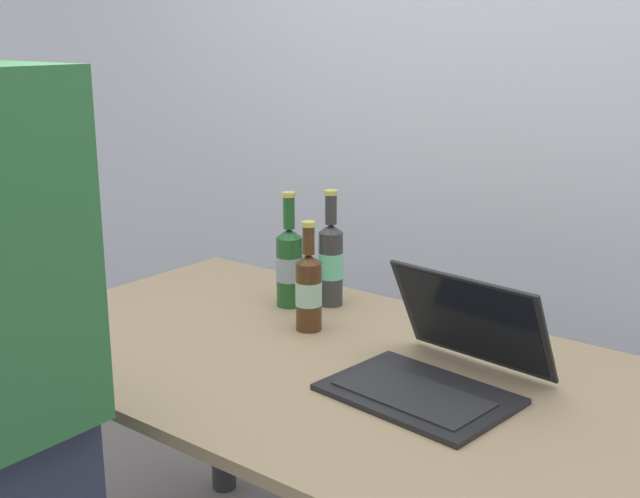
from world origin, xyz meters
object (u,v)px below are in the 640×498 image
Objects in this scene: beer_bottle_dark at (331,261)px; beer_bottle_amber at (289,264)px; laptop at (439,364)px; beer_bottle_green at (309,289)px.

beer_bottle_dark is 0.11m from beer_bottle_amber.
laptop is 1.27× the size of beer_bottle_dark.
beer_bottle_dark reaches higher than beer_bottle_amber.
beer_bottle_dark is at bearing 111.86° from beer_bottle_green.
beer_bottle_green is (-0.42, 0.09, 0.05)m from laptop.
beer_bottle_amber is (-0.08, -0.07, -0.01)m from beer_bottle_dark.
beer_bottle_amber is (-0.57, 0.20, 0.06)m from laptop.
beer_bottle_green is at bearing -35.35° from beer_bottle_amber.
beer_bottle_green is at bearing 167.30° from laptop.
laptop is 0.57m from beer_bottle_dark.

